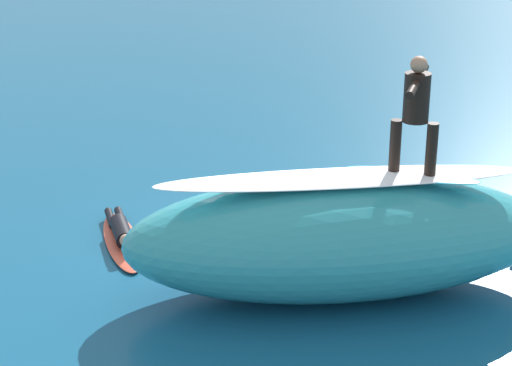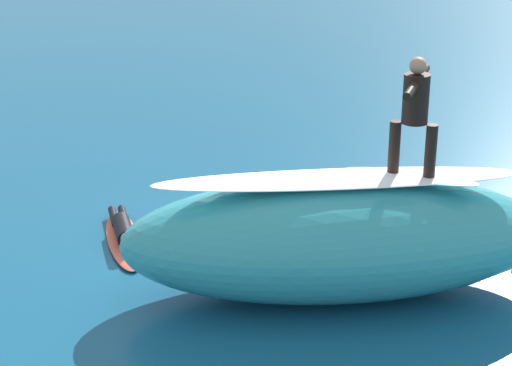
# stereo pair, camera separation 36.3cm
# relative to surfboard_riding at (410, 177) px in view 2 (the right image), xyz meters

# --- Properties ---
(ground_plane) EXTENTS (120.00, 120.00, 0.00)m
(ground_plane) POSITION_rel_surfboard_riding_xyz_m (1.81, -1.67, -1.81)
(ground_plane) COLOR #145175
(wave_crest) EXTENTS (6.59, 3.28, 1.77)m
(wave_crest) POSITION_rel_surfboard_riding_xyz_m (1.04, -0.15, -0.92)
(wave_crest) COLOR teal
(wave_crest) RESTS_ON ground_plane
(wave_foam_lip) EXTENTS (5.43, 1.61, 0.08)m
(wave_foam_lip) POSITION_rel_surfboard_riding_xyz_m (1.04, -0.15, 0.01)
(wave_foam_lip) COLOR white
(wave_foam_lip) RESTS_ON wave_crest
(surfboard_riding) EXTENTS (1.92, 1.50, 0.07)m
(surfboard_riding) POSITION_rel_surfboard_riding_xyz_m (0.00, 0.00, 0.00)
(surfboard_riding) COLOR #33B2D1
(surfboard_riding) RESTS_ON wave_crest
(surfer_riding) EXTENTS (0.98, 1.42, 1.72)m
(surfer_riding) POSITION_rel_surfboard_riding_xyz_m (0.00, 0.00, 1.03)
(surfer_riding) COLOR black
(surfer_riding) RESTS_ON surfboard_riding
(surfboard_paddling) EXTENTS (0.57, 2.43, 0.08)m
(surfboard_paddling) POSITION_rel_surfboard_riding_xyz_m (3.90, -2.69, -1.77)
(surfboard_paddling) COLOR #E0563D
(surfboard_paddling) RESTS_ON ground_plane
(surfer_paddling) EXTENTS (0.31, 1.74, 0.31)m
(surfer_paddling) POSITION_rel_surfboard_riding_xyz_m (3.90, -2.82, -1.59)
(surfer_paddling) COLOR black
(surfer_paddling) RESTS_ON surfboard_paddling
(foam_patch_mid) EXTENTS (0.35, 0.54, 0.17)m
(foam_patch_mid) POSITION_rel_surfboard_riding_xyz_m (-0.74, -3.51, -1.72)
(foam_patch_mid) COLOR white
(foam_patch_mid) RESTS_ON ground_plane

